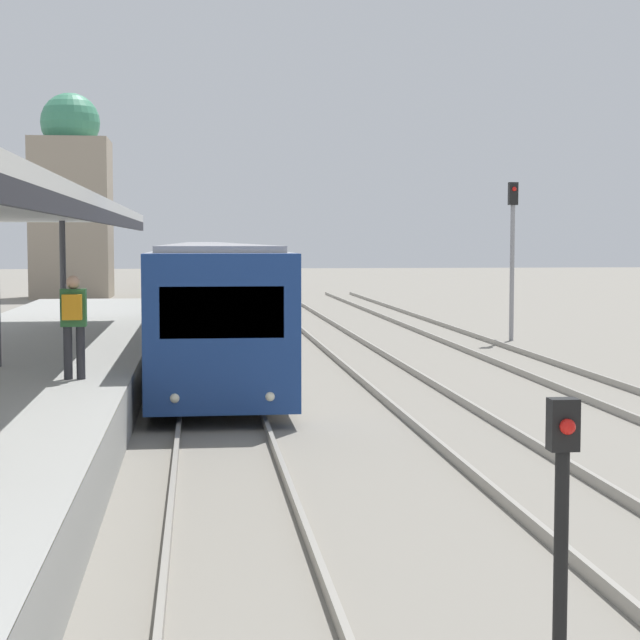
{
  "coord_description": "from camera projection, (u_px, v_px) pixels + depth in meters",
  "views": [
    {
      "loc": [
        -0.4,
        -1.71,
        3.11
      ],
      "look_at": [
        1.94,
        18.6,
        1.6
      ],
      "focal_mm": 60.0,
      "sensor_mm": 36.0,
      "label": 1
    }
  ],
  "objects": [
    {
      "name": "distant_domed_building",
      "position": [
        72.0,
        202.0,
        58.28
      ],
      "size": [
        4.17,
        4.17,
        11.13
      ],
      "color": "gray",
      "rests_on": "ground_plane"
    },
    {
      "name": "train_near",
      "position": [
        205.0,
        271.0,
        51.81
      ],
      "size": [
        2.6,
        69.62,
        3.03
      ],
      "color": "navy",
      "rests_on": "ground_plane"
    },
    {
      "name": "signal_post_near",
      "position": [
        562.0,
        512.0,
        7.32
      ],
      "size": [
        0.2,
        0.21,
        2.04
      ],
      "color": "black",
      "rests_on": "ground_plane"
    },
    {
      "name": "person_on_platform",
      "position": [
        73.0,
        318.0,
        17.0
      ],
      "size": [
        0.4,
        0.4,
        1.66
      ],
      "color": "#2D2D33",
      "rests_on": "station_platform"
    },
    {
      "name": "signal_mast_far",
      "position": [
        512.0,
        241.0,
        33.17
      ],
      "size": [
        0.28,
        0.29,
        4.93
      ],
      "color": "gray",
      "rests_on": "ground_plane"
    }
  ]
}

